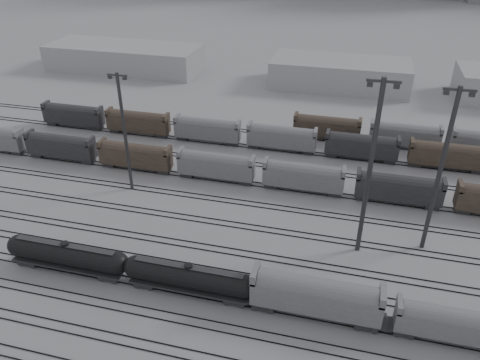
% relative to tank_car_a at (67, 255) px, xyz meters
% --- Properties ---
extents(ground, '(900.00, 900.00, 0.00)m').
position_rel_tank_car_a_xyz_m(ground, '(21.90, -1.00, -2.75)').
color(ground, '#A8A8AD').
rests_on(ground, ground).
extents(tracks, '(220.00, 71.50, 0.16)m').
position_rel_tank_car_a_xyz_m(tracks, '(21.90, 16.50, -2.67)').
color(tracks, black).
rests_on(tracks, ground).
extents(tank_car_a, '(19.24, 3.21, 4.76)m').
position_rel_tank_car_a_xyz_m(tank_car_a, '(0.00, 0.00, 0.00)').
color(tank_car_a, black).
rests_on(tank_car_a, ground).
extents(tank_car_b, '(19.01, 3.17, 4.70)m').
position_rel_tank_car_a_xyz_m(tank_car_b, '(18.66, 0.00, -0.03)').
color(tank_car_b, black).
rests_on(tank_car_b, ground).
extents(hopper_car_a, '(16.63, 3.30, 5.95)m').
position_rel_tank_car_a_xyz_m(hopper_car_a, '(35.75, 0.00, 0.92)').
color(hopper_car_a, black).
rests_on(hopper_car_a, ground).
extents(hopper_car_b, '(13.96, 2.77, 4.99)m').
position_rel_tank_car_a_xyz_m(hopper_car_b, '(52.43, 0.00, 0.33)').
color(hopper_car_b, black).
rests_on(hopper_car_b, ground).
extents(light_mast_b, '(3.61, 0.58, 22.53)m').
position_rel_tank_car_a_xyz_m(light_mast_b, '(-1.53, 23.52, 9.20)').
color(light_mast_b, '#343436').
rests_on(light_mast_b, ground).
extents(light_mast_c, '(4.41, 0.71, 27.56)m').
position_rel_tank_car_a_xyz_m(light_mast_c, '(40.67, 15.51, 11.87)').
color(light_mast_c, '#343436').
rests_on(light_mast_c, ground).
extents(light_mast_d, '(4.19, 0.67, 26.17)m').
position_rel_tank_car_a_xyz_m(light_mast_d, '(50.45, 18.77, 11.13)').
color(light_mast_d, '#343436').
rests_on(light_mast_d, ground).
extents(bg_string_near, '(151.00, 3.00, 5.60)m').
position_rel_tank_car_a_xyz_m(bg_string_near, '(29.90, 31.00, 0.05)').
color(bg_string_near, gray).
rests_on(bg_string_near, ground).
extents(bg_string_mid, '(151.00, 3.00, 5.60)m').
position_rel_tank_car_a_xyz_m(bg_string_mid, '(39.90, 47.00, 0.05)').
color(bg_string_mid, black).
rests_on(bg_string_mid, ground).
extents(bg_string_far, '(66.00, 3.00, 5.60)m').
position_rel_tank_car_a_xyz_m(bg_string_far, '(57.40, 55.00, 0.05)').
color(bg_string_far, brown).
rests_on(bg_string_far, ground).
extents(warehouse_left, '(50.00, 18.00, 8.00)m').
position_rel_tank_car_a_xyz_m(warehouse_left, '(-38.10, 94.00, 1.25)').
color(warehouse_left, '#A8A7AA').
rests_on(warehouse_left, ground).
extents(warehouse_mid, '(40.00, 18.00, 8.00)m').
position_rel_tank_car_a_xyz_m(warehouse_mid, '(31.90, 94.00, 1.25)').
color(warehouse_mid, '#A8A7AA').
rests_on(warehouse_mid, ground).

